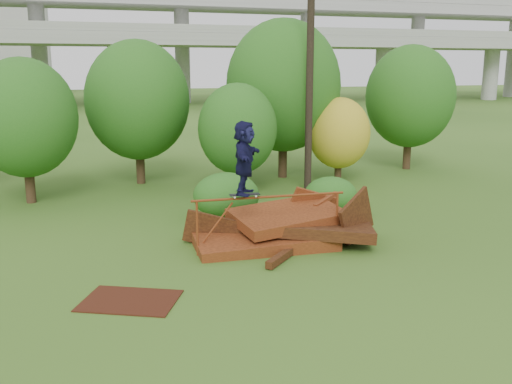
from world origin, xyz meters
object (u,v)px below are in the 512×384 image
object	(u,v)px
scrap_pile	(284,229)
flat_plate	(130,301)
utility_pole	(310,71)
skater	(244,158)

from	to	relation	value
scrap_pile	flat_plate	bearing A→B (deg)	-147.48
utility_pole	skater	bearing A→B (deg)	-124.43
flat_plate	skater	bearing A→B (deg)	37.05
skater	utility_pole	distance (m)	8.32
scrap_pile	skater	bearing A→B (deg)	-161.17
scrap_pile	skater	xyz separation A→B (m)	(-1.28, -0.43, 2.13)
scrap_pile	utility_pole	world-z (taller)	utility_pole
scrap_pile	flat_plate	size ratio (longest dim) A/B	2.83
scrap_pile	skater	world-z (taller)	skater
flat_plate	utility_pole	distance (m)	12.80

